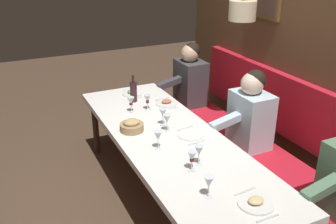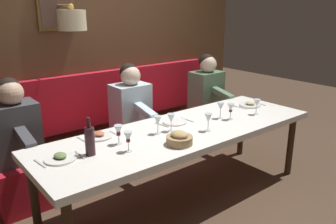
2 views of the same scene
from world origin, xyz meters
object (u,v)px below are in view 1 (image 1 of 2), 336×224
at_px(dining_table, 170,143).
at_px(wine_glass_3, 158,136).
at_px(wine_glass_1, 167,120).
at_px(wine_bottle, 133,91).
at_px(wine_glass_6, 163,114).
at_px(wine_glass_4, 131,102).
at_px(wine_glass_0, 199,151).
at_px(wine_glass_7, 209,183).
at_px(wine_glass_5, 147,99).
at_px(diner_middle, 190,76).
at_px(wine_glass_2, 192,157).
at_px(bread_bowl, 132,126).
at_px(diner_near, 251,112).

xyz_separation_m(dining_table, wine_glass_3, (-0.18, -0.15, 0.18)).
distance_m(wine_glass_1, wine_bottle, 0.81).
bearing_deg(wine_bottle, wine_glass_6, -86.67).
distance_m(wine_glass_3, wine_glass_6, 0.46).
height_order(wine_glass_4, wine_bottle, wine_bottle).
distance_m(dining_table, wine_glass_0, 0.54).
bearing_deg(wine_glass_7, wine_bottle, 85.13).
bearing_deg(dining_table, wine_glass_1, 75.96).
distance_m(wine_glass_1, wine_glass_3, 0.34).
height_order(wine_glass_3, wine_glass_5, same).
relative_size(diner_middle, wine_glass_0, 4.82).
distance_m(diner_middle, wine_glass_6, 1.29).
bearing_deg(wine_glass_2, wine_glass_5, 83.22).
bearing_deg(wine_glass_6, bread_bowl, 177.73).
relative_size(wine_glass_0, wine_glass_4, 1.00).
relative_size(wine_glass_4, wine_glass_6, 1.00).
bearing_deg(wine_glass_2, dining_table, 81.39).
xyz_separation_m(diner_near, wine_glass_3, (-1.06, -0.15, 0.04)).
bearing_deg(wine_glass_2, wine_glass_1, 80.43).
bearing_deg(wine_glass_0, wine_glass_1, 87.75).
distance_m(dining_table, wine_bottle, 0.95).
bearing_deg(wine_glass_2, bread_bowl, 101.93).
bearing_deg(wine_glass_5, wine_glass_1, -93.19).
xyz_separation_m(wine_glass_3, wine_glass_6, (0.23, 0.40, 0.00)).
height_order(diner_middle, wine_glass_5, diner_middle).
relative_size(wine_glass_0, wine_bottle, 0.55).
bearing_deg(wine_glass_3, dining_table, 39.72).
height_order(diner_near, wine_bottle, diner_near).
bearing_deg(wine_glass_2, wine_glass_7, -99.91).
height_order(wine_glass_0, wine_bottle, wine_bottle).
xyz_separation_m(dining_table, wine_glass_5, (0.06, 0.65, 0.18)).
bearing_deg(wine_glass_2, wine_glass_0, 29.26).
distance_m(diner_near, wine_glass_2, 1.12).
relative_size(wine_glass_4, wine_glass_5, 1.00).
bearing_deg(wine_glass_4, wine_glass_3, -94.45).
xyz_separation_m(wine_glass_4, wine_bottle, (0.13, 0.26, 0.00)).
distance_m(wine_glass_0, wine_glass_3, 0.40).
xyz_separation_m(wine_glass_3, wine_bottle, (0.19, 1.08, -0.00)).
bearing_deg(wine_glass_2, wine_bottle, 86.29).
relative_size(wine_glass_3, wine_glass_7, 1.00).
relative_size(diner_near, bread_bowl, 3.60).
height_order(wine_glass_0, bread_bowl, wine_glass_0).
bearing_deg(bread_bowl, wine_glass_5, 50.56).
xyz_separation_m(wine_glass_2, wine_glass_6, (0.14, 0.81, 0.00)).
distance_m(diner_middle, wine_glass_0, 1.96).
xyz_separation_m(diner_near, wine_glass_4, (-1.00, 0.66, 0.04)).
bearing_deg(wine_glass_3, diner_near, 8.28).
height_order(wine_glass_1, wine_glass_7, same).
bearing_deg(wine_glass_1, diner_near, -7.50).
bearing_deg(wine_glass_0, wine_glass_2, -150.74).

